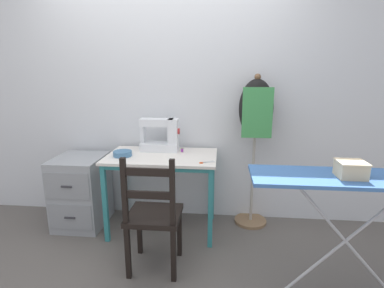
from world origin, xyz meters
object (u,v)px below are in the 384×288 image
object	(u,v)px
storage_box	(351,169)
fabric_bowl	(123,153)
filing_cabinet	(81,191)
ironing_board	(353,183)
scissors	(205,162)
sewing_machine	(162,136)
thread_spool_near_machine	(182,150)
wooden_chair	(153,216)
dress_form	(256,118)

from	to	relation	value
storage_box	fabric_bowl	bearing A→B (deg)	156.61
filing_cabinet	ironing_board	size ratio (longest dim) A/B	0.55
scissors	storage_box	xyz separation A→B (m)	(0.93, -0.60, 0.17)
sewing_machine	storage_box	distance (m)	1.66
ironing_board	thread_spool_near_machine	bearing A→B (deg)	143.02
ironing_board	filing_cabinet	bearing A→B (deg)	159.68
sewing_machine	wooden_chair	size ratio (longest dim) A/B	0.40
sewing_machine	fabric_bowl	bearing A→B (deg)	-145.92
thread_spool_near_machine	wooden_chair	xyz separation A→B (m)	(-0.13, -0.72, -0.33)
wooden_chair	filing_cabinet	size ratio (longest dim) A/B	1.35
fabric_bowl	ironing_board	xyz separation A→B (m)	(1.72, -0.72, 0.05)
sewing_machine	storage_box	size ratio (longest dim) A/B	2.25
sewing_machine	ironing_board	distance (m)	1.68
sewing_machine	fabric_bowl	xyz separation A→B (m)	(-0.32, -0.22, -0.12)
scissors	dress_form	xyz separation A→B (m)	(0.46, 0.41, 0.33)
sewing_machine	fabric_bowl	distance (m)	0.41
thread_spool_near_machine	filing_cabinet	distance (m)	1.09
fabric_bowl	ironing_board	size ratio (longest dim) A/B	0.13
wooden_chair	ironing_board	xyz separation A→B (m)	(1.32, -0.18, 0.39)
fabric_bowl	scissors	size ratio (longest dim) A/B	1.24
scissors	ironing_board	distance (m)	1.13
filing_cabinet	storage_box	world-z (taller)	storage_box
sewing_machine	filing_cabinet	world-z (taller)	sewing_machine
thread_spool_near_machine	dress_form	size ratio (longest dim) A/B	0.03
filing_cabinet	scissors	bearing A→B (deg)	-10.59
dress_form	ironing_board	distance (m)	1.14
fabric_bowl	wooden_chair	size ratio (longest dim) A/B	0.18
thread_spool_near_machine	filing_cabinet	size ratio (longest dim) A/B	0.06
thread_spool_near_machine	wooden_chair	world-z (taller)	wooden_chair
wooden_chair	filing_cabinet	xyz separation A→B (m)	(-0.88, 0.64, -0.10)
scissors	filing_cabinet	bearing A→B (deg)	169.41
thread_spool_near_machine	ironing_board	xyz separation A→B (m)	(1.20, -0.90, 0.06)
sewing_machine	wooden_chair	xyz separation A→B (m)	(0.07, -0.76, -0.46)
dress_form	storage_box	world-z (taller)	dress_form
dress_form	scissors	bearing A→B (deg)	-138.11
scissors	fabric_bowl	bearing A→B (deg)	170.15
scissors	ironing_board	bearing A→B (deg)	-31.20
dress_form	thread_spool_near_machine	bearing A→B (deg)	-172.58
fabric_bowl	thread_spool_near_machine	distance (m)	0.56
dress_form	storage_box	bearing A→B (deg)	-64.73
fabric_bowl	ironing_board	distance (m)	1.87
sewing_machine	wooden_chair	bearing A→B (deg)	-84.43
sewing_machine	scissors	size ratio (longest dim) A/B	2.78
filing_cabinet	dress_form	world-z (taller)	dress_form
thread_spool_near_machine	storage_box	size ratio (longest dim) A/B	0.23
fabric_bowl	thread_spool_near_machine	xyz separation A→B (m)	(0.52, 0.19, -0.01)
filing_cabinet	storage_box	distance (m)	2.39
fabric_bowl	filing_cabinet	size ratio (longest dim) A/B	0.24
wooden_chair	ironing_board	size ratio (longest dim) A/B	0.74
fabric_bowl	dress_form	bearing A→B (deg)	12.82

